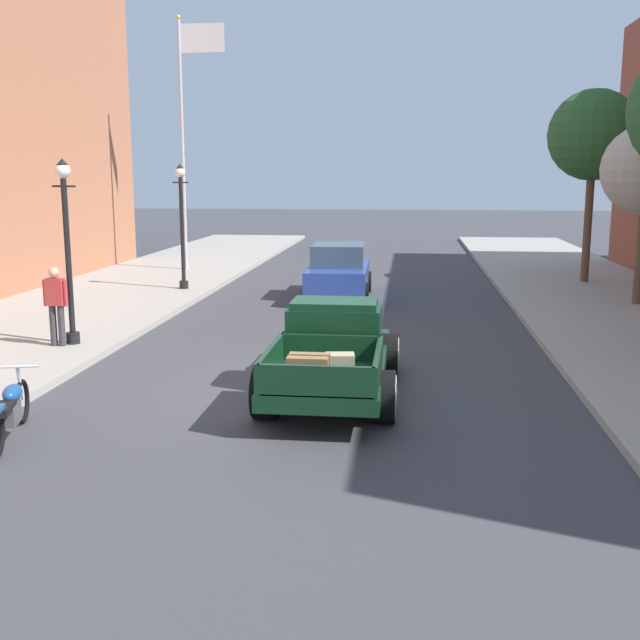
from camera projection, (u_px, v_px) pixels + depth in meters
ground_plane at (312, 389)px, 13.23m from camera, size 140.00×140.00×0.00m
hotrod_truck_dark_green at (334, 348)px, 12.98m from camera, size 2.21×4.95×1.58m
motorcycle_parked at (10, 409)px, 10.64m from camera, size 0.77×2.07×0.93m
car_background_blue at (339, 273)px, 22.87m from camera, size 1.94×4.34×1.65m
pedestrian_sidewalk_left at (56, 302)px, 15.74m from camera, size 0.53×0.22×1.65m
street_lamp_near at (67, 238)px, 15.70m from camera, size 0.50×0.32×3.85m
street_lamp_far at (182, 217)px, 23.52m from camera, size 0.50×0.32×3.85m
flagpole at (188, 117)px, 27.82m from camera, size 1.74×0.16×9.16m
street_tree_third at (594, 136)px, 24.62m from camera, size 2.93×2.93×6.26m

